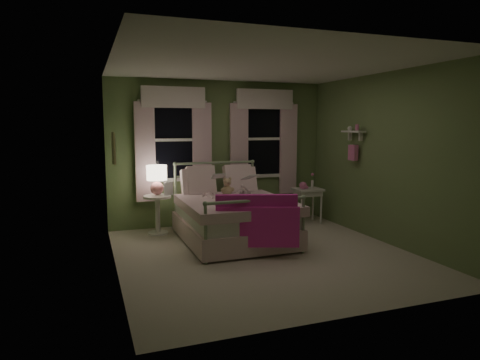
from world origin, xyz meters
name	(u,v)px	position (x,y,z in m)	size (l,w,h in m)	color
room_shell	(265,162)	(0.00, 0.00, 1.30)	(4.20, 4.20, 4.20)	beige
bed	(232,216)	(-0.17, 0.88, 0.38)	(1.58, 2.04, 1.18)	white
pink_throw	(257,215)	(-0.17, -0.15, 0.61)	(1.08, 0.50, 0.71)	#CF2898
child_left	(208,179)	(-0.45, 1.30, 0.93)	(0.26, 0.17, 0.72)	#F7D1DD
child_right	(240,180)	(0.11, 1.30, 0.89)	(0.31, 0.24, 0.64)	#F7D1DD
book_left	(212,179)	(-0.45, 1.05, 0.96)	(0.20, 0.27, 0.03)	beige
book_right	(245,180)	(0.11, 1.05, 0.92)	(0.20, 0.27, 0.02)	beige
teddy_bear	(227,188)	(-0.17, 1.14, 0.79)	(0.23, 0.18, 0.31)	tan
nightstand_left	(158,209)	(-1.22, 1.67, 0.42)	(0.46, 0.46, 0.65)	white
table_lamp	(157,177)	(-1.22, 1.67, 0.95)	(0.33, 0.33, 0.49)	#D77F82
book_nightstand	(164,195)	(-1.12, 1.59, 0.66)	(0.16, 0.22, 0.02)	beige
nightstand_right	(308,194)	(1.51, 1.52, 0.55)	(0.50, 0.40, 0.64)	white
pink_toy	(303,186)	(1.41, 1.51, 0.71)	(0.14, 0.19, 0.14)	pink
bud_vase	(312,180)	(1.63, 1.57, 0.79)	(0.06, 0.06, 0.28)	white
window_left	(174,136)	(-0.85, 2.03, 1.62)	(1.34, 0.13, 1.96)	black
window_right	(264,135)	(0.85, 2.03, 1.62)	(1.34, 0.13, 1.96)	black
wall_shelf	(353,142)	(1.90, 0.70, 1.52)	(0.15, 0.50, 0.60)	white
framed_picture	(114,148)	(-1.95, 0.60, 1.50)	(0.03, 0.32, 0.42)	beige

